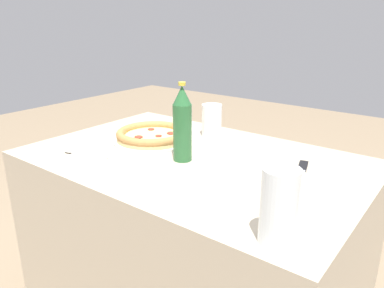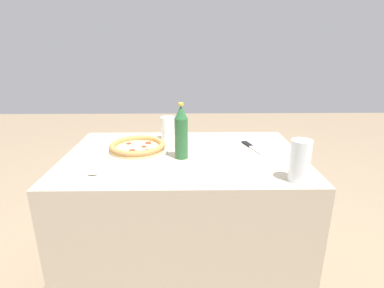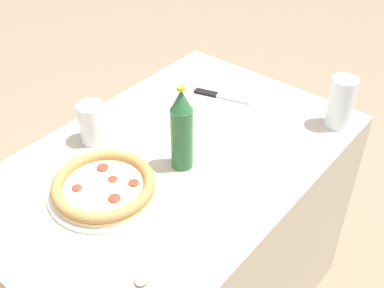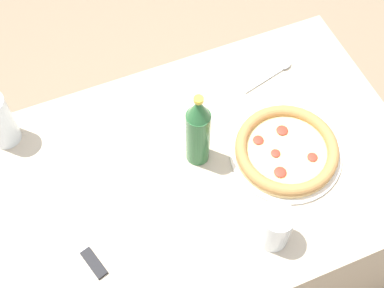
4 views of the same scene
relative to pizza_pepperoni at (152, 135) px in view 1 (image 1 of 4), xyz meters
name	(u,v)px [view 1 (image 1 of 4)]	position (x,y,z in m)	size (l,w,h in m)	color
table	(192,254)	(-0.21, 0.04, -0.39)	(1.07, 0.70, 0.73)	#B7A88E
pizza_pepperoni	(152,135)	(0.00, 0.00, 0.00)	(0.28, 0.28, 0.04)	silver
glass_lemonade	(212,121)	(-0.13, -0.18, 0.03)	(0.07, 0.07, 0.12)	white
glass_iced_tea	(279,210)	(-0.64, 0.32, 0.05)	(0.07, 0.07, 0.16)	white
beer_bottle	(182,124)	(-0.21, 0.08, 0.09)	(0.06, 0.06, 0.24)	#286033
knife	(301,172)	(-0.54, -0.04, -0.02)	(0.08, 0.19, 0.01)	black
spoon	(80,153)	(0.09, 0.25, -0.02)	(0.17, 0.07, 0.01)	silver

